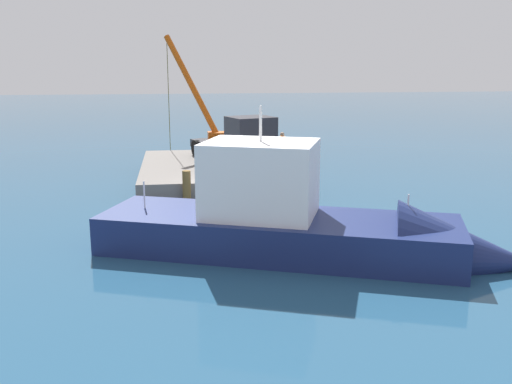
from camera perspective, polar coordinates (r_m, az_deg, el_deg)
name	(u,v)px	position (r m, az deg, el deg)	size (l,w,h in m)	color
ground	(224,204)	(26.69, -3.19, -1.22)	(200.00, 200.00, 0.00)	navy
dock	(216,172)	(32.01, -4.07, 2.02)	(10.63, 8.14, 0.98)	slate
crane_truck	(237,139)	(31.65, -1.96, 5.37)	(8.62, 5.94, 7.19)	black
dock_worker	(282,148)	(31.17, 2.63, 4.39)	(0.34, 0.34, 1.82)	#383838
salvaged_car	(273,193)	(25.78, 1.67, -0.14)	(4.62, 3.10, 3.09)	#99999E
moored_yacht	(331,239)	(19.49, 7.57, -4.65)	(8.57, 14.74, 6.59)	navy
piling_near	(187,188)	(26.38, -6.95, 0.37)	(0.38, 0.38, 1.64)	brown
piling_mid	(272,187)	(26.69, 1.65, 0.53)	(0.40, 0.40, 1.57)	brown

